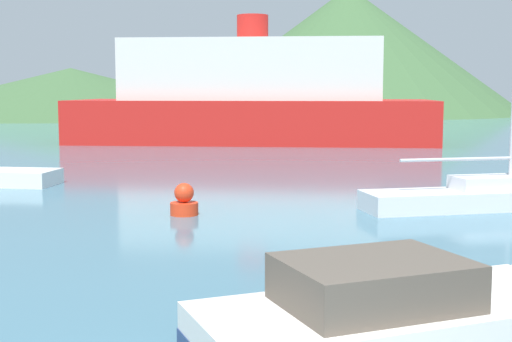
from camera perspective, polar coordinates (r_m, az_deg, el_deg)
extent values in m
cube|color=white|center=(10.15, 11.41, -11.75)|extent=(6.04, 3.67, 0.57)
cube|color=navy|center=(10.21, 11.39, -12.74)|extent=(6.07, 3.69, 0.20)
cube|color=brown|center=(9.76, 9.39, -8.77)|extent=(2.79, 2.38, 0.63)
cube|color=silver|center=(21.82, 18.34, -2.12)|extent=(7.83, 2.42, 0.55)
cube|color=silver|center=(21.76, 18.38, -0.89)|extent=(2.42, 1.37, 0.39)
cylinder|color=#BCBCC1|center=(21.11, 15.76, 0.91)|extent=(3.46, 0.46, 0.10)
cube|color=red|center=(46.39, -0.27, 4.02)|extent=(24.14, 12.53, 2.73)
cube|color=silver|center=(46.36, -0.28, 8.06)|extent=(17.14, 9.96, 3.80)
cylinder|color=red|center=(46.51, -0.28, 11.39)|extent=(2.02, 2.02, 1.60)
cylinder|color=red|center=(19.72, -5.76, -3.02)|extent=(0.77, 0.77, 0.35)
sphere|color=red|center=(19.65, -5.78, -1.74)|extent=(0.54, 0.54, 0.54)
cone|color=#3D6038|center=(98.77, -14.56, 6.18)|extent=(49.33, 49.33, 6.19)
cone|color=#3D6038|center=(103.22, 7.37, 9.54)|extent=(48.53, 48.53, 17.67)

